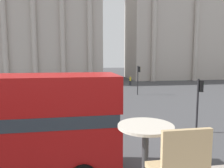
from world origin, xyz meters
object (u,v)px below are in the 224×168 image
object	(u,v)px
traffic_light_far	(138,76)
car_navy	(84,93)
pedestrian_yellow	(130,80)
cafe_dining_table	(145,142)
plaza_building_left	(39,22)
car_black	(86,102)
traffic_light_near	(199,97)
plaza_building_right	(201,36)
traffic_light_mid	(37,89)

from	to	relation	value
traffic_light_far	car_navy	world-z (taller)	traffic_light_far
pedestrian_yellow	traffic_light_far	bearing A→B (deg)	44.07
cafe_dining_table	pedestrian_yellow	world-z (taller)	cafe_dining_table
plaza_building_left	car_black	bearing A→B (deg)	-74.09
traffic_light_near	traffic_light_far	world-z (taller)	traffic_light_far
plaza_building_right	plaza_building_left	bearing A→B (deg)	-179.78
plaza_building_right	cafe_dining_table	bearing A→B (deg)	-121.94
cafe_dining_table	car_black	bearing A→B (deg)	89.34
car_black	plaza_building_right	bearing A→B (deg)	-142.13
traffic_light_near	pedestrian_yellow	world-z (taller)	traffic_light_near
cafe_dining_table	plaza_building_right	xyz separation A→B (m)	(28.02, 44.94, 6.02)
car_navy	car_black	xyz separation A→B (m)	(0.02, -4.98, 0.00)
car_navy	pedestrian_yellow	xyz separation A→B (m)	(8.33, 11.42, 0.21)
cafe_dining_table	pedestrian_yellow	distance (m)	34.85
plaza_building_left	traffic_light_mid	bearing A→B (deg)	-82.40
traffic_light_mid	car_black	xyz separation A→B (m)	(3.99, 1.41, -1.47)
plaza_building_left	car_navy	world-z (taller)	plaza_building_left
traffic_light_mid	traffic_light_near	bearing A→B (deg)	-29.26
plaza_building_left	car_black	world-z (taller)	plaza_building_left
traffic_light_mid	cafe_dining_table	bearing A→B (deg)	-76.58
plaza_building_right	car_black	xyz separation A→B (m)	(-27.82, -27.66, -9.03)
plaza_building_left	traffic_light_mid	distance (m)	30.78
plaza_building_left	cafe_dining_table	bearing A→B (deg)	-80.31
traffic_light_near	traffic_light_far	size ratio (longest dim) A/B	0.92
traffic_light_near	car_navy	world-z (taller)	traffic_light_near
plaza_building_left	traffic_light_mid	size ratio (longest dim) A/B	7.55
pedestrian_yellow	plaza_building_left	bearing A→B (deg)	-71.99
car_black	pedestrian_yellow	xyz separation A→B (m)	(8.31, 16.40, 0.21)
cafe_dining_table	car_black	size ratio (longest dim) A/B	0.17
traffic_light_far	pedestrian_yellow	xyz separation A→B (m)	(1.43, 9.53, -1.49)
plaza_building_right	traffic_light_far	size ratio (longest dim) A/B	9.32
plaza_building_left	car_navy	bearing A→B (deg)	-70.87
traffic_light_mid	car_black	distance (m)	4.48
cafe_dining_table	traffic_light_near	xyz separation A→B (m)	(6.75, 9.96, -1.51)
plaza_building_left	traffic_light_far	world-z (taller)	plaza_building_left
traffic_light_mid	pedestrian_yellow	world-z (taller)	traffic_light_mid
plaza_building_left	plaza_building_right	xyz separation A→B (m)	(35.67, 0.14, -2.17)
traffic_light_mid	traffic_light_far	bearing A→B (deg)	37.31
plaza_building_left	plaza_building_right	distance (m)	35.73
cafe_dining_table	plaza_building_left	xyz separation A→B (m)	(-7.65, 44.81, 8.19)
plaza_building_left	plaza_building_right	size ratio (longest dim) A/B	0.73
traffic_light_near	car_black	world-z (taller)	traffic_light_near
traffic_light_near	cafe_dining_table	bearing A→B (deg)	-124.12
car_navy	traffic_light_far	bearing A→B (deg)	-19.31
traffic_light_mid	pedestrian_yellow	bearing A→B (deg)	55.38
cafe_dining_table	car_black	world-z (taller)	cafe_dining_table
traffic_light_mid	car_navy	bearing A→B (deg)	58.21
cafe_dining_table	traffic_light_far	xyz separation A→B (m)	(7.08, 24.15, -1.32)
plaza_building_left	traffic_light_mid	world-z (taller)	plaza_building_left
traffic_light_mid	plaza_building_right	bearing A→B (deg)	42.43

